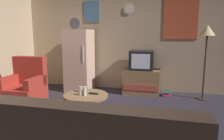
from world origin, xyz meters
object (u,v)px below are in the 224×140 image
crt_tv (142,60)px  remote_control (94,93)px  fridge (79,60)px  standing_lamp (207,36)px  mug_ceramic_white (81,92)px  armchair (25,89)px  book_stack (167,93)px  coffee_table (86,108)px  mug_ceramic_tan (80,89)px  wine_glass (85,91)px  tv_stand (142,81)px

crt_tv → remote_control: bearing=-108.5°
fridge → crt_tv: bearing=3.1°
standing_lamp → mug_ceramic_white: 2.87m
armchair → book_stack: (2.72, 1.31, -0.26)m
coffee_table → mug_ceramic_tan: bearing=138.0°
book_stack → mug_ceramic_white: bearing=-127.6°
mug_ceramic_white → remote_control: bearing=29.9°
wine_glass → fridge: bearing=114.7°
mug_ceramic_white → remote_control: 0.21m
tv_stand → wine_glass: size_ratio=5.60×
fridge → remote_control: (0.93, -1.68, -0.29)m
fridge → mug_ceramic_tan: bearing=-67.2°
tv_stand → armchair: armchair is taller
mug_ceramic_white → standing_lamp: bearing=39.5°
standing_lamp → mug_ceramic_white: bearing=-140.5°
mug_ceramic_white → mug_ceramic_tan: 0.20m
tv_stand → mug_ceramic_tan: (-0.86, -1.68, 0.20)m
mug_ceramic_tan → standing_lamp: bearing=35.3°
wine_glass → crt_tv: bearing=69.7°
armchair → book_stack: armchair is taller
tv_stand → armchair: (-2.14, -1.41, 0.05)m
crt_tv → wine_glass: crt_tv is taller
wine_glass → mug_ceramic_tan: wine_glass is taller
standing_lamp → book_stack: standing_lamp is taller
crt_tv → tv_stand: bearing=6.4°
tv_stand → mug_ceramic_white: (-0.77, -1.86, 0.20)m
fridge → remote_control: 1.94m
wine_glass → book_stack: size_ratio=0.75×
crt_tv → coffee_table: bearing=-111.3°
coffee_table → remote_control: size_ratio=4.80×
book_stack → standing_lamp: bearing=-2.1°
tv_stand → standing_lamp: size_ratio=0.53×
coffee_table → armchair: 1.48m
fridge → coffee_table: (0.82, -1.73, -0.53)m
tv_stand → mug_ceramic_tan: tv_stand is taller
crt_tv → armchair: bearing=-146.5°
standing_lamp → mug_ceramic_tan: 2.83m
fridge → mug_ceramic_tan: size_ratio=19.67×
fridge → wine_glass: bearing=-65.3°
remote_control → standing_lamp: bearing=43.4°
remote_control → crt_tv: bearing=74.7°
fridge → mug_ceramic_tan: fridge is taller
standing_lamp → wine_glass: bearing=-139.3°
crt_tv → mug_ceramic_tan: bearing=-116.8°
fridge → tv_stand: (1.53, 0.08, -0.46)m
tv_stand → remote_control: 1.87m
armchair → book_stack: size_ratio=4.78×
wine_glass → armchair: size_ratio=0.16×
fridge → armchair: 1.51m
crt_tv → standing_lamp: size_ratio=0.34×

